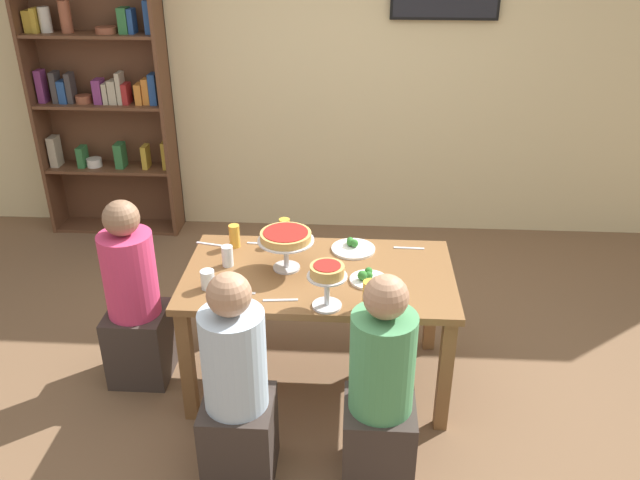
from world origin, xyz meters
name	(u,v)px	position (x,y,z in m)	size (l,w,h in m)	color
ground_plane	(319,378)	(0.00, 0.00, 0.00)	(12.00, 12.00, 0.00)	brown
rear_partition	(336,66)	(0.00, 2.20, 1.40)	(8.00, 0.12, 2.80)	beige
dining_table	(319,288)	(0.00, 0.00, 0.64)	(1.49, 0.85, 0.74)	brown
bookshelf	(103,100)	(-1.89, 2.02, 1.14)	(1.10, 0.30, 2.21)	brown
diner_near_right	(380,399)	(0.33, -0.73, 0.49)	(0.34, 0.34, 1.15)	#382D28
diner_head_west	(135,306)	(-1.06, -0.02, 0.49)	(0.34, 0.34, 1.15)	#382D28
diner_near_left	(237,396)	(-0.34, -0.75, 0.49)	(0.34, 0.34, 1.15)	#382D28
deep_dish_pizza_stand	(286,239)	(-0.18, 0.03, 0.92)	(0.31, 0.31, 0.23)	silver
personal_pizza_stand	(327,276)	(0.06, -0.34, 0.92)	(0.20, 0.20, 0.24)	silver
salad_plate_near_diner	(353,247)	(0.18, 0.28, 0.75)	(0.26, 0.26, 0.06)	white
salad_plate_far_diner	(368,278)	(0.27, -0.08, 0.76)	(0.21, 0.21, 0.07)	white
beer_glass_amber_tall	(370,295)	(0.28, -0.34, 0.82)	(0.08, 0.08, 0.15)	gold
beer_glass_amber_short	(234,236)	(-0.52, 0.28, 0.81)	(0.06, 0.06, 0.14)	gold
beer_glass_amber_spare	(285,231)	(-0.23, 0.35, 0.82)	(0.06, 0.06, 0.15)	gold
water_glass_clear_near	(208,280)	(-0.57, -0.20, 0.79)	(0.07, 0.07, 0.10)	white
water_glass_clear_far	(227,256)	(-0.52, 0.05, 0.80)	(0.06, 0.06, 0.12)	white
cutlery_fork_near	(409,248)	(0.51, 0.32, 0.74)	(0.18, 0.02, 0.01)	silver
cutlery_knife_near	(238,293)	(-0.41, -0.25, 0.74)	(0.18, 0.02, 0.01)	silver
cutlery_fork_far	(262,244)	(-0.36, 0.32, 0.74)	(0.18, 0.02, 0.01)	silver
cutlery_knife_far	(210,244)	(-0.67, 0.29, 0.74)	(0.18, 0.02, 0.01)	silver
cutlery_spare_fork	(280,300)	(-0.18, -0.30, 0.74)	(0.18, 0.02, 0.01)	silver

